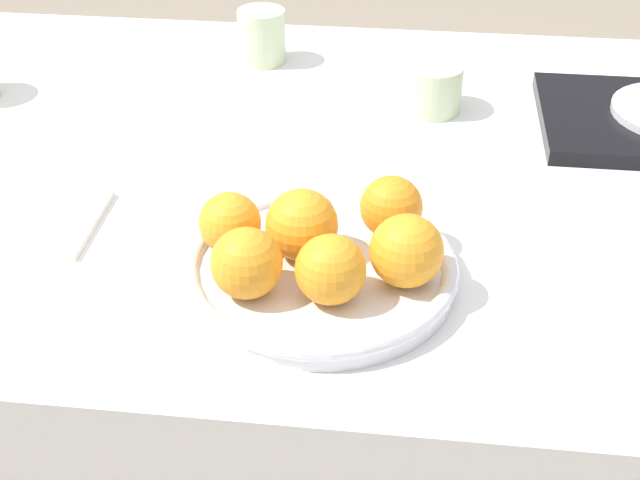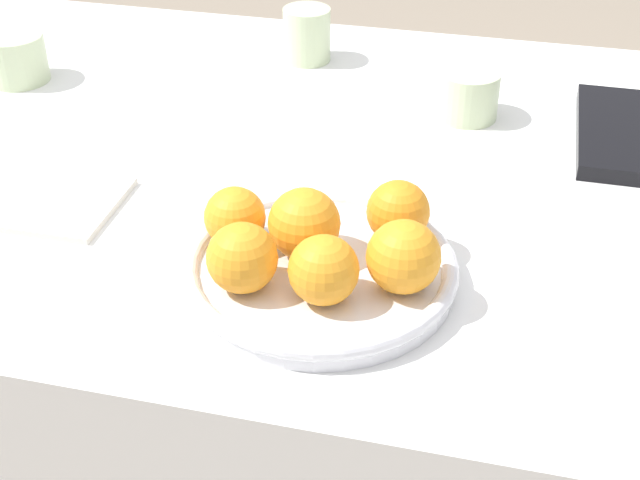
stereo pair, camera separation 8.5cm
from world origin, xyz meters
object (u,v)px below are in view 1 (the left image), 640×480
(orange_1, at_px, (330,270))
(orange_5, at_px, (406,251))
(fruit_platter, at_px, (320,270))
(orange_2, at_px, (230,223))
(cup_2, at_px, (262,36))
(orange_4, at_px, (246,263))
(cup_0, at_px, (432,88))
(orange_0, at_px, (302,225))
(napkin, at_px, (41,220))
(orange_3, at_px, (391,207))

(orange_1, xyz_separation_m, orange_5, (0.07, 0.04, 0.00))
(fruit_platter, distance_m, orange_5, 0.09)
(orange_2, xyz_separation_m, cup_2, (-0.06, 0.52, -0.01))
(orange_1, relative_size, orange_4, 0.98)
(fruit_platter, relative_size, cup_0, 3.35)
(fruit_platter, height_order, orange_2, orange_2)
(orange_0, xyz_separation_m, orange_5, (0.10, -0.03, -0.00))
(orange_2, bearing_deg, orange_1, -32.50)
(orange_0, bearing_deg, fruit_platter, -38.97)
(fruit_platter, xyz_separation_m, orange_5, (0.08, -0.02, 0.04))
(orange_2, height_order, cup_0, orange_2)
(fruit_platter, xyz_separation_m, cup_2, (-0.15, 0.54, 0.03))
(cup_0, height_order, cup_2, cup_2)
(cup_0, xyz_separation_m, napkin, (-0.42, -0.33, -0.03))
(orange_2, distance_m, orange_3, 0.16)
(fruit_platter, xyz_separation_m, orange_0, (-0.02, 0.02, 0.04))
(orange_1, bearing_deg, orange_0, 118.11)
(orange_3, bearing_deg, cup_0, 83.65)
(cup_0, bearing_deg, orange_4, -110.03)
(orange_5, bearing_deg, napkin, 168.07)
(napkin, bearing_deg, cup_2, 70.77)
(orange_2, bearing_deg, orange_5, -10.86)
(cup_0, bearing_deg, orange_1, -100.89)
(orange_4, xyz_separation_m, cup_2, (-0.09, 0.59, -0.01))
(orange_1, xyz_separation_m, orange_2, (-0.11, 0.07, -0.00))
(cup_0, bearing_deg, orange_2, -116.90)
(orange_3, distance_m, cup_2, 0.52)
(orange_5, height_order, cup_2, orange_5)
(orange_5, bearing_deg, orange_1, -152.85)
(orange_0, bearing_deg, orange_3, 30.11)
(cup_0, distance_m, cup_2, 0.29)
(fruit_platter, distance_m, napkin, 0.32)
(orange_0, distance_m, napkin, 0.30)
(orange_1, height_order, cup_0, orange_1)
(fruit_platter, height_order, orange_5, orange_5)
(orange_1, distance_m, orange_2, 0.13)
(orange_2, distance_m, orange_4, 0.08)
(cup_0, relative_size, cup_2, 1.03)
(orange_1, relative_size, cup_2, 0.84)
(orange_0, height_order, cup_0, orange_0)
(orange_4, bearing_deg, orange_3, 42.26)
(orange_0, distance_m, orange_5, 0.11)
(orange_4, bearing_deg, cup_2, 98.54)
(orange_3, bearing_deg, fruit_platter, -134.90)
(orange_0, height_order, orange_4, orange_0)
(fruit_platter, distance_m, cup_2, 0.56)
(orange_0, relative_size, napkin, 0.54)
(fruit_platter, distance_m, orange_3, 0.10)
(orange_4, relative_size, cup_2, 0.85)
(orange_2, relative_size, cup_0, 0.77)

